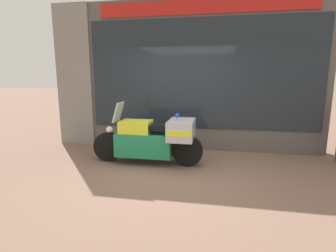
# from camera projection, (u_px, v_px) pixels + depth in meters

# --- Properties ---
(ground_plane) EXTENTS (60.00, 60.00, 0.00)m
(ground_plane) POSITION_uv_depth(u_px,v_px,m) (169.00, 176.00, 4.76)
(ground_plane) COLOR #7A5B4C
(shop_building) EXTENTS (6.52, 0.55, 3.52)m
(shop_building) POSITION_uv_depth(u_px,v_px,m) (167.00, 76.00, 6.43)
(shop_building) COLOR #56514C
(shop_building) RESTS_ON ground
(window_display) EXTENTS (5.14, 0.30, 2.06)m
(window_display) POSITION_uv_depth(u_px,v_px,m) (199.00, 128.00, 6.55)
(window_display) COLOR slate
(window_display) RESTS_ON ground
(paramedic_motorcycle) EXTENTS (2.30, 0.78, 1.25)m
(paramedic_motorcycle) POSITION_uv_depth(u_px,v_px,m) (154.00, 138.00, 5.31)
(paramedic_motorcycle) COLOR black
(paramedic_motorcycle) RESTS_ON ground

